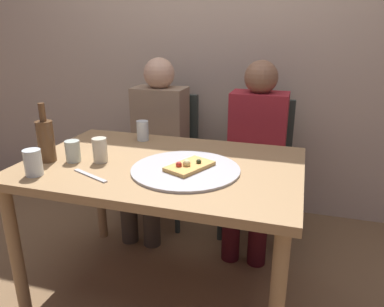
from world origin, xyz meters
TOP-DOWN VIEW (x-y plane):
  - ground_plane at (0.00, 0.00)m, footprint 8.00×8.00m
  - back_wall at (0.00, 1.18)m, footprint 6.00×0.10m
  - dining_table at (0.00, 0.00)m, footprint 1.32×0.87m
  - pizza_tray at (0.14, -0.07)m, footprint 0.50×0.50m
  - pizza_slice_last at (0.16, -0.06)m, footprint 0.21×0.25m
  - wine_bottle at (-0.54, -0.14)m, footprint 0.08×0.08m
  - tumbler_near at (-0.29, -0.08)m, footprint 0.07×0.07m
  - tumbler_far at (-0.42, -0.11)m, footprint 0.07×0.07m
  - wine_glass at (-0.48, -0.31)m, footprint 0.08×0.08m
  - short_glass at (-0.24, 0.31)m, footprint 0.07×0.07m
  - table_knife at (-0.24, -0.25)m, footprint 0.21×0.11m
  - chair_left at (-0.32, 0.84)m, footprint 0.44×0.44m
  - chair_right at (0.36, 0.84)m, footprint 0.44×0.44m
  - guest_in_sweater at (-0.32, 0.69)m, footprint 0.36×0.56m
  - guest_in_beanie at (0.36, 0.69)m, footprint 0.36×0.56m

SIDE VIEW (x-z plane):
  - ground_plane at x=0.00m, z-range 0.00..0.00m
  - chair_left at x=-0.32m, z-range 0.06..0.96m
  - chair_right at x=0.36m, z-range 0.06..0.96m
  - guest_in_sweater at x=-0.32m, z-range 0.06..1.23m
  - guest_in_beanie at x=0.36m, z-range 0.06..1.23m
  - dining_table at x=0.00m, z-range 0.28..1.02m
  - table_knife at x=-0.24m, z-range 0.74..0.74m
  - pizza_tray at x=0.14m, z-range 0.74..0.75m
  - pizza_slice_last at x=0.16m, z-range 0.74..0.78m
  - tumbler_far at x=-0.42m, z-range 0.74..0.84m
  - short_glass at x=-0.24m, z-range 0.74..0.85m
  - wine_glass at x=-0.48m, z-range 0.74..0.85m
  - tumbler_near at x=-0.29m, z-range 0.74..0.86m
  - wine_bottle at x=-0.54m, z-range 0.70..0.99m
  - back_wall at x=0.00m, z-range 0.00..2.60m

